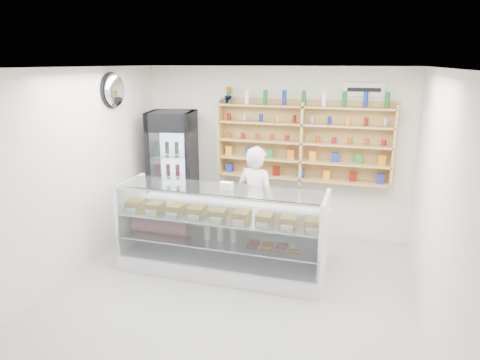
% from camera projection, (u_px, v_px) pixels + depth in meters
% --- Properties ---
extents(room, '(5.00, 5.00, 5.00)m').
position_uv_depth(room, '(226.00, 192.00, 4.96)').
color(room, '#9B9A9F').
rests_on(room, ground).
extents(display_counter, '(2.84, 0.85, 1.24)m').
position_uv_depth(display_counter, '(222.00, 248.00, 5.98)').
color(display_counter, white).
rests_on(display_counter, floor).
extents(shop_worker, '(0.71, 0.57, 1.69)m').
position_uv_depth(shop_worker, '(256.00, 202.00, 6.39)').
color(shop_worker, silver).
rests_on(shop_worker, floor).
extents(drinks_cooler, '(0.87, 0.85, 2.07)m').
position_uv_depth(drinks_cooler, '(173.00, 171.00, 7.40)').
color(drinks_cooler, black).
rests_on(drinks_cooler, floor).
extents(wall_shelving, '(2.84, 0.28, 1.33)m').
position_uv_depth(wall_shelving, '(302.00, 143.00, 6.92)').
color(wall_shelving, tan).
rests_on(wall_shelving, back_wall).
extents(potted_plant, '(0.19, 0.17, 0.28)m').
position_uv_depth(potted_plant, '(229.00, 95.00, 7.08)').
color(potted_plant, '#1E6626').
rests_on(potted_plant, wall_shelving).
extents(security_mirror, '(0.15, 0.50, 0.50)m').
position_uv_depth(security_mirror, '(115.00, 90.00, 6.40)').
color(security_mirror, silver).
rests_on(security_mirror, left_wall).
extents(wall_sign, '(0.62, 0.03, 0.20)m').
position_uv_depth(wall_sign, '(364.00, 90.00, 6.56)').
color(wall_sign, white).
rests_on(wall_sign, back_wall).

